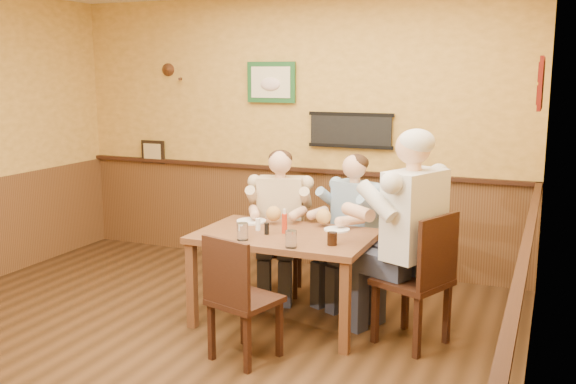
# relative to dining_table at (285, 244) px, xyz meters

# --- Properties ---
(room) EXTENTS (5.02, 5.03, 2.81)m
(room) POSITION_rel_dining_table_xyz_m (-0.49, -0.72, 1.03)
(room) COLOR black
(room) RESTS_ON ground
(dining_table) EXTENTS (1.40, 0.90, 0.75)m
(dining_table) POSITION_rel_dining_table_xyz_m (0.00, 0.00, 0.00)
(dining_table) COLOR brown
(dining_table) RESTS_ON ground
(chair_back_left) EXTENTS (0.47, 0.47, 0.84)m
(chair_back_left) POSITION_rel_dining_table_xyz_m (-0.32, 0.65, -0.24)
(chair_back_left) COLOR #321A0F
(chair_back_left) RESTS_ON ground
(chair_back_right) EXTENTS (0.51, 0.51, 0.83)m
(chair_back_right) POSITION_rel_dining_table_xyz_m (0.38, 0.71, -0.24)
(chair_back_right) COLOR #321A0F
(chair_back_right) RESTS_ON ground
(chair_right_end) EXTENTS (0.62, 0.62, 1.02)m
(chair_right_end) POSITION_rel_dining_table_xyz_m (1.04, -0.01, -0.15)
(chair_right_end) COLOR #321A0F
(chair_right_end) RESTS_ON ground
(chair_near_side) EXTENTS (0.52, 0.52, 0.92)m
(chair_near_side) POSITION_rel_dining_table_xyz_m (0.01, -0.73, -0.20)
(chair_near_side) COLOR #321A0F
(chair_near_side) RESTS_ON ground
(diner_tan_shirt) EXTENTS (0.68, 0.68, 1.20)m
(diner_tan_shirt) POSITION_rel_dining_table_xyz_m (-0.32, 0.65, -0.06)
(diner_tan_shirt) COLOR beige
(diner_tan_shirt) RESTS_ON ground
(diner_blue_polo) EXTENTS (0.73, 0.73, 1.19)m
(diner_blue_polo) POSITION_rel_dining_table_xyz_m (0.38, 0.71, -0.06)
(diner_blue_polo) COLOR #7895B4
(diner_blue_polo) RESTS_ON ground
(diner_white_elder) EXTENTS (0.89, 0.89, 1.46)m
(diner_white_elder) POSITION_rel_dining_table_xyz_m (1.04, -0.01, 0.07)
(diner_white_elder) COLOR silver
(diner_white_elder) RESTS_ON ground
(water_glass_left) EXTENTS (0.10, 0.10, 0.13)m
(water_glass_left) POSITION_rel_dining_table_xyz_m (-0.22, -0.32, 0.16)
(water_glass_left) COLOR white
(water_glass_left) RESTS_ON dining_table
(water_glass_mid) EXTENTS (0.09, 0.09, 0.13)m
(water_glass_mid) POSITION_rel_dining_table_xyz_m (0.21, -0.38, 0.16)
(water_glass_mid) COLOR silver
(water_glass_mid) RESTS_ON dining_table
(cola_tumbler) EXTENTS (0.09, 0.09, 0.10)m
(cola_tumbler) POSITION_rel_dining_table_xyz_m (0.47, -0.19, 0.14)
(cola_tumbler) COLOR black
(cola_tumbler) RESTS_ON dining_table
(hot_sauce_bottle) EXTENTS (0.06, 0.06, 0.18)m
(hot_sauce_bottle) POSITION_rel_dining_table_xyz_m (-0.00, 0.00, 0.18)
(hot_sauce_bottle) COLOR red
(hot_sauce_bottle) RESTS_ON dining_table
(salt_shaker) EXTENTS (0.05, 0.05, 0.10)m
(salt_shaker) POSITION_rel_dining_table_xyz_m (-0.24, 0.00, 0.14)
(salt_shaker) COLOR white
(salt_shaker) RESTS_ON dining_table
(pepper_shaker) EXTENTS (0.05, 0.05, 0.09)m
(pepper_shaker) POSITION_rel_dining_table_xyz_m (-0.12, -0.09, 0.14)
(pepper_shaker) COLOR black
(pepper_shaker) RESTS_ON dining_table
(plate_far_left) EXTENTS (0.34, 0.34, 0.02)m
(plate_far_left) POSITION_rel_dining_table_xyz_m (-0.42, 0.25, 0.10)
(plate_far_left) COLOR white
(plate_far_left) RESTS_ON dining_table
(plate_far_right) EXTENTS (0.25, 0.25, 0.01)m
(plate_far_right) POSITION_rel_dining_table_xyz_m (0.36, 0.25, 0.10)
(plate_far_right) COLOR white
(plate_far_right) RESTS_ON dining_table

